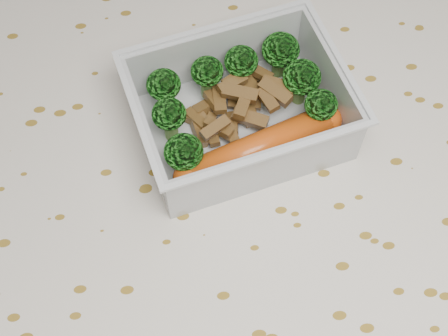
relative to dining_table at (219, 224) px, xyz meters
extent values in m
cube|color=brown|center=(0.00, 0.00, 0.06)|extent=(1.40, 0.90, 0.04)
cube|color=silver|center=(0.00, 0.00, 0.09)|extent=(1.46, 0.96, 0.01)
cube|color=silver|center=(0.02, 0.04, 0.09)|extent=(0.17, 0.15, 0.00)
cube|color=silver|center=(0.01, 0.10, 0.12)|extent=(0.15, 0.04, 0.05)
cube|color=silver|center=(0.03, -0.01, 0.12)|extent=(0.15, 0.04, 0.05)
cube|color=silver|center=(0.09, 0.06, 0.12)|extent=(0.03, 0.11, 0.05)
cube|color=silver|center=(-0.05, 0.03, 0.12)|extent=(0.03, 0.11, 0.05)
cube|color=silver|center=(0.01, 0.10, 0.14)|extent=(0.16, 0.04, 0.00)
cube|color=silver|center=(0.04, -0.02, 0.14)|extent=(0.16, 0.04, 0.00)
cube|color=silver|center=(0.10, 0.06, 0.14)|extent=(0.03, 0.11, 0.00)
cube|color=silver|center=(-0.05, 0.03, 0.14)|extent=(0.03, 0.11, 0.00)
cylinder|color=#608C3F|center=(-0.03, 0.07, 0.10)|extent=(0.01, 0.01, 0.02)
ellipsoid|color=#2F8B24|center=(-0.03, 0.07, 0.12)|extent=(0.03, 0.03, 0.02)
cylinder|color=#608C3F|center=(0.00, 0.08, 0.10)|extent=(0.01, 0.01, 0.02)
ellipsoid|color=#2F8B24|center=(0.00, 0.08, 0.12)|extent=(0.03, 0.03, 0.02)
cylinder|color=#608C3F|center=(0.03, 0.08, 0.10)|extent=(0.01, 0.01, 0.02)
ellipsoid|color=#2F8B24|center=(0.03, 0.08, 0.12)|extent=(0.03, 0.03, 0.02)
cylinder|color=#608C3F|center=(0.06, 0.09, 0.10)|extent=(0.01, 0.01, 0.02)
ellipsoid|color=#2F8B24|center=(0.06, 0.09, 0.12)|extent=(0.03, 0.03, 0.03)
cylinder|color=#608C3F|center=(-0.03, 0.04, 0.10)|extent=(0.01, 0.01, 0.02)
ellipsoid|color=#2F8B24|center=(-0.03, 0.04, 0.12)|extent=(0.03, 0.03, 0.02)
cylinder|color=#608C3F|center=(0.07, 0.06, 0.10)|extent=(0.01, 0.01, 0.02)
ellipsoid|color=#2F8B24|center=(0.07, 0.06, 0.12)|extent=(0.03, 0.03, 0.03)
cylinder|color=#608C3F|center=(-0.02, 0.01, 0.10)|extent=(0.01, 0.01, 0.02)
ellipsoid|color=#2F8B24|center=(-0.02, 0.01, 0.12)|extent=(0.03, 0.03, 0.02)
cylinder|color=#608C3F|center=(0.08, 0.03, 0.10)|extent=(0.01, 0.01, 0.02)
ellipsoid|color=#2F8B24|center=(0.08, 0.03, 0.12)|extent=(0.03, 0.03, 0.02)
cube|color=brown|center=(0.04, 0.08, 0.11)|extent=(0.02, 0.02, 0.01)
cube|color=brown|center=(0.03, 0.04, 0.11)|extent=(0.03, 0.02, 0.01)
cube|color=brown|center=(0.02, 0.07, 0.12)|extent=(0.02, 0.02, 0.01)
cube|color=brown|center=(0.00, 0.06, 0.10)|extent=(0.03, 0.02, 0.01)
cube|color=brown|center=(0.03, 0.05, 0.10)|extent=(0.02, 0.02, 0.01)
cube|color=brown|center=(0.00, 0.04, 0.10)|extent=(0.02, 0.02, 0.01)
cube|color=brown|center=(0.02, 0.05, 0.11)|extent=(0.02, 0.03, 0.01)
cube|color=brown|center=(0.00, 0.04, 0.10)|extent=(0.02, 0.03, 0.01)
cube|color=brown|center=(0.03, 0.07, 0.10)|extent=(0.01, 0.03, 0.01)
cube|color=brown|center=(0.03, 0.08, 0.10)|extent=(0.03, 0.02, 0.01)
cube|color=brown|center=(0.02, 0.04, 0.10)|extent=(0.01, 0.02, 0.01)
cube|color=brown|center=(0.00, 0.06, 0.11)|extent=(0.02, 0.02, 0.01)
cube|color=brown|center=(0.01, 0.03, 0.10)|extent=(0.01, 0.02, 0.01)
cube|color=brown|center=(0.00, 0.03, 0.10)|extent=(0.01, 0.02, 0.01)
cube|color=brown|center=(0.02, 0.07, 0.12)|extent=(0.03, 0.02, 0.01)
cube|color=brown|center=(-0.01, 0.04, 0.10)|extent=(0.01, 0.02, 0.01)
cube|color=brown|center=(0.03, 0.06, 0.10)|extent=(0.03, 0.02, 0.01)
cube|color=brown|center=(0.01, 0.06, 0.11)|extent=(0.01, 0.03, 0.01)
cube|color=brown|center=(0.02, 0.06, 0.12)|extent=(0.03, 0.02, 0.01)
cube|color=brown|center=(0.00, 0.03, 0.11)|extent=(0.02, 0.02, 0.01)
cube|color=brown|center=(0.04, 0.05, 0.12)|extent=(0.02, 0.02, 0.01)
cube|color=brown|center=(0.05, 0.06, 0.12)|extent=(0.03, 0.02, 0.01)
cube|color=brown|center=(0.00, 0.03, 0.12)|extent=(0.03, 0.02, 0.01)
cube|color=brown|center=(0.05, 0.05, 0.12)|extent=(0.03, 0.03, 0.01)
cube|color=brown|center=(0.03, 0.07, 0.11)|extent=(0.02, 0.02, 0.01)
cube|color=brown|center=(-0.02, 0.05, 0.10)|extent=(0.02, 0.02, 0.01)
cube|color=brown|center=(-0.01, 0.05, 0.10)|extent=(0.02, 0.02, 0.01)
cylinder|color=#C64A10|center=(0.03, 0.01, 0.11)|extent=(0.12, 0.06, 0.03)
sphere|color=#C64A10|center=(0.09, 0.03, 0.11)|extent=(0.03, 0.03, 0.03)
sphere|color=#C64A10|center=(-0.02, -0.01, 0.11)|extent=(0.03, 0.03, 0.03)
camera|label=1|loc=(-0.02, -0.22, 0.51)|focal=50.00mm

